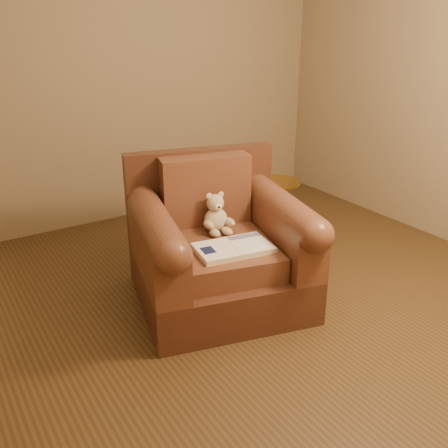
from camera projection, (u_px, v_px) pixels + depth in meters
floor at (258, 298)px, 3.53m from camera, size 4.00×4.00×0.00m
room at (266, 40)px, 2.87m from camera, size 4.02×4.02×2.71m
armchair at (218, 248)px, 3.40m from camera, size 1.30×1.26×0.97m
teddy_bear at (217, 217)px, 3.41m from camera, size 0.20×0.23×0.28m
guidebook at (233, 248)px, 3.16m from camera, size 0.52×0.36×0.04m
side_table at (277, 208)px, 4.37m from camera, size 0.38×0.38×0.54m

